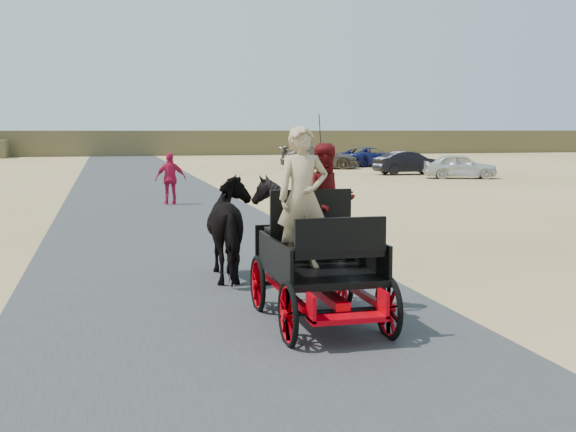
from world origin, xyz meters
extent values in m
plane|color=tan|center=(0.00, 0.00, 0.00)|extent=(140.00, 140.00, 0.00)
cube|color=#38383A|center=(0.00, 0.00, 0.01)|extent=(6.00, 140.00, 0.01)
cube|color=brown|center=(0.00, 62.00, 1.20)|extent=(140.00, 6.00, 2.40)
imported|color=black|center=(0.49, 0.86, 0.85)|extent=(0.91, 2.01, 1.70)
imported|color=black|center=(1.59, 0.86, 0.85)|extent=(1.37, 1.54, 1.70)
imported|color=tan|center=(0.84, -2.09, 1.62)|extent=(0.66, 0.43, 1.80)
imported|color=#660C0F|center=(1.34, -1.54, 1.51)|extent=(0.77, 0.60, 1.58)
imported|color=#C1163E|center=(0.50, 13.23, 0.86)|extent=(1.03, 0.47, 1.73)
imported|color=silver|center=(16.00, 22.72, 0.63)|extent=(3.97, 2.55, 1.26)
imported|color=black|center=(14.82, 26.46, 0.64)|extent=(3.94, 1.51, 1.28)
imported|color=brown|center=(11.73, 33.48, 0.73)|extent=(5.43, 3.82, 1.46)
imported|color=navy|center=(15.95, 35.67, 0.64)|extent=(5.10, 4.07, 1.29)
camera|label=1|loc=(-1.57, -10.85, 2.47)|focal=45.00mm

